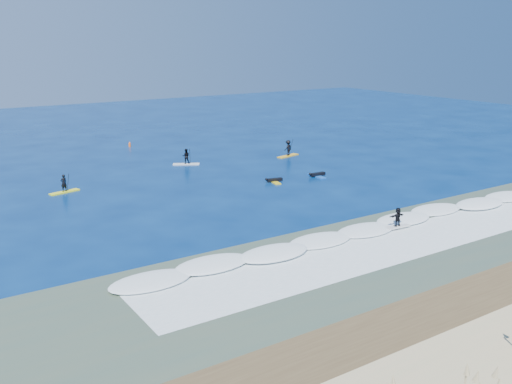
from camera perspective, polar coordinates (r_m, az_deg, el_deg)
ground at (r=47.33m, az=1.55°, el=-0.85°), size 160.00×160.00×0.00m
wet_sand_strip at (r=33.14m, az=23.59°, el=-9.41°), size 90.00×5.00×0.08m
shallow_water at (r=37.30m, az=13.98°, el=-5.79°), size 90.00×13.00×0.01m
breaking_wave at (r=39.92m, az=9.79°, el=-4.16°), size 40.00×6.00×0.30m
whitewater at (r=37.93m, az=12.87°, el=-5.37°), size 34.00×5.00×0.02m
sup_paddler_left at (r=52.33m, az=-18.65°, el=0.57°), size 2.72×1.28×1.85m
sup_paddler_center at (r=61.03m, az=-7.01°, el=3.42°), size 2.78×1.99×1.96m
sup_paddler_right at (r=64.95m, az=3.23°, el=4.31°), size 3.13×1.50×2.13m
prone_paddler_near at (r=53.32m, az=1.78°, el=1.17°), size 1.73×2.25×0.46m
prone_paddler_far at (r=55.74m, az=6.09°, el=1.72°), size 1.86×2.36×0.49m
wave_surfer at (r=41.24m, az=13.98°, el=-2.56°), size 2.03×0.69×1.44m
marker_buoy at (r=72.38m, az=-12.52°, el=4.66°), size 0.28×0.28×0.66m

